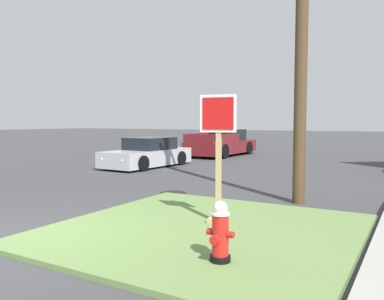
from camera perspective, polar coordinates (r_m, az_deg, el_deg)
ground_plane at (r=7.24m, az=-22.69°, el=-11.60°), size 160.00×160.00×0.00m
grass_corner_patch at (r=7.00m, az=1.85°, el=-11.48°), size 5.01×5.07×0.08m
fire_hydrant at (r=5.30m, az=4.10°, el=-11.90°), size 0.38×0.34×0.81m
stop_sign at (r=7.14m, az=3.84°, el=-1.76°), size 0.66×0.34×2.32m
manhole_cover at (r=10.66m, az=-2.76°, el=-6.23°), size 0.70×0.70×0.02m
parked_sedan_silver at (r=16.93m, az=-6.41°, el=-0.58°), size 2.01×4.34×1.25m
pickup_truck_maroon at (r=22.50m, az=4.43°, el=0.78°), size 2.20×5.42×1.48m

